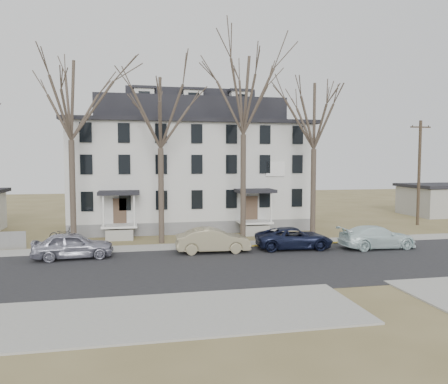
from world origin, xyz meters
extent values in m
plane|color=olive|center=(0.00, 0.00, 0.00)|extent=(120.00, 120.00, 0.00)
cube|color=#27272A|center=(0.00, 2.00, 0.00)|extent=(120.00, 10.00, 0.04)
cube|color=#A09F97|center=(0.00, 8.00, 0.00)|extent=(120.00, 2.00, 0.08)
cube|color=#A09F97|center=(-8.00, -5.00, 0.00)|extent=(20.00, 5.00, 0.08)
cube|color=gold|center=(5.00, 7.10, 0.00)|extent=(14.00, 0.25, 0.06)
cube|color=slate|center=(-2.00, 18.00, 0.50)|extent=(20.00, 10.00, 1.00)
cube|color=silver|center=(-2.00, 18.00, 5.00)|extent=(20.00, 10.00, 8.00)
cube|color=black|center=(-2.00, 18.00, 9.10)|extent=(20.80, 10.80, 0.30)
cube|color=black|center=(-2.00, 18.00, 10.25)|extent=(16.00, 7.00, 2.00)
cube|color=black|center=(-2.00, 18.00, 11.65)|extent=(11.00, 4.50, 0.80)
cube|color=white|center=(-8.00, 12.04, 1.00)|extent=(2.60, 2.00, 0.16)
cube|color=white|center=(2.50, 12.04, 1.00)|extent=(2.60, 2.00, 0.16)
cube|color=white|center=(4.50, 12.92, 5.20)|extent=(1.60, 0.08, 1.20)
cube|color=#A09F97|center=(26.00, 20.00, 1.50)|extent=(8.00, 6.00, 3.00)
cube|color=black|center=(26.00, 20.00, 3.20)|extent=(8.50, 6.50, 0.30)
cylinder|color=#473B31|center=(-11.00, 9.80, 3.64)|extent=(0.40, 0.40, 7.28)
cylinder|color=#473B31|center=(-5.00, 9.80, 3.38)|extent=(0.40, 0.40, 6.76)
cylinder|color=#473B31|center=(1.00, 9.80, 3.90)|extent=(0.40, 0.40, 7.80)
cylinder|color=#473B31|center=(6.50, 9.80, 3.38)|extent=(0.40, 0.40, 6.76)
cylinder|color=#3D3023|center=(18.50, 14.00, 4.75)|extent=(0.28, 0.28, 9.50)
cube|color=#3D3023|center=(18.50, 14.00, 8.90)|extent=(2.00, 0.12, 0.12)
imported|color=#9898A9|center=(-10.49, 5.72, 0.80)|extent=(4.84, 2.29, 1.60)
imported|color=gray|center=(-1.97, 5.79, 0.78)|extent=(4.78, 1.83, 1.56)
imported|color=black|center=(3.53, 5.87, 0.71)|extent=(5.25, 2.69, 1.42)
imported|color=white|center=(9.03, 4.92, 0.75)|extent=(5.19, 2.18, 1.50)
imported|color=black|center=(-12.08, 12.00, 0.49)|extent=(1.88, 0.73, 0.97)
camera|label=1|loc=(-6.70, -21.37, 5.91)|focal=35.00mm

